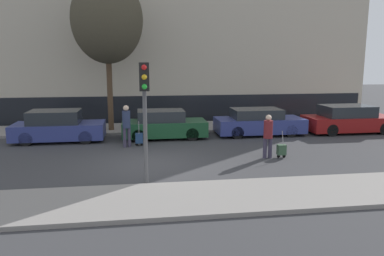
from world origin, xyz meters
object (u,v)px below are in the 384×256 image
object	(u,v)px
parked_car_1	(163,125)
trolley_right	(281,150)
parked_car_3	(348,120)
pedestrian_left	(126,123)
bare_tree_near_crossing	(107,20)
pedestrian_right	(268,134)
parked_car_2	(259,122)
trolley_left	(139,138)
parked_car_0	(58,127)
traffic_light	(145,99)

from	to	relation	value
parked_car_1	trolley_right	world-z (taller)	parked_car_1
parked_car_3	pedestrian_left	size ratio (longest dim) A/B	2.50
pedestrian_left	bare_tree_near_crossing	size ratio (longest dim) A/B	0.24
parked_car_1	pedestrian_right	distance (m)	5.64
parked_car_3	trolley_right	distance (m)	6.96
parked_car_1	trolley_right	bearing A→B (deg)	-45.72
parked_car_2	trolley_right	distance (m)	4.52
pedestrian_left	trolley_right	xyz separation A→B (m)	(5.90, -2.69, -0.72)
pedestrian_left	parked_car_2	bearing A→B (deg)	176.58
parked_car_3	trolley_left	xyz separation A→B (m)	(-10.75, -1.55, -0.32)
pedestrian_left	trolley_right	distance (m)	6.53
parked_car_0	pedestrian_left	bearing A→B (deg)	-27.94
parked_car_0	traffic_light	xyz separation A→B (m)	(3.85, -6.88, 1.93)
parked_car_3	pedestrian_right	size ratio (longest dim) A/B	2.71
parked_car_0	bare_tree_near_crossing	bearing A→B (deg)	40.39
parked_car_1	pedestrian_left	xyz separation A→B (m)	(-1.69, -1.63, 0.40)
pedestrian_right	bare_tree_near_crossing	distance (m)	10.01
traffic_light	parked_car_1	bearing A→B (deg)	81.67
parked_car_2	parked_car_3	size ratio (longest dim) A/B	0.96
pedestrian_left	trolley_right	bearing A→B (deg)	136.61
bare_tree_near_crossing	parked_car_0	bearing A→B (deg)	-139.61
traffic_light	pedestrian_right	bearing A→B (deg)	28.72
pedestrian_left	bare_tree_near_crossing	distance (m)	5.92
pedestrian_left	traffic_light	size ratio (longest dim) A/B	0.50
pedestrian_right	traffic_light	xyz separation A→B (m)	(-4.66, -2.56, 1.65)
parked_car_3	pedestrian_right	bearing A→B (deg)	-143.45
parked_car_0	pedestrian_right	distance (m)	9.55
parked_car_0	trolley_right	world-z (taller)	parked_car_0
parked_car_2	traffic_light	world-z (taller)	traffic_light
parked_car_0	parked_car_3	world-z (taller)	parked_car_0
parked_car_1	traffic_light	xyz separation A→B (m)	(-1.00, -6.84, 1.96)
parked_car_3	pedestrian_left	world-z (taller)	pedestrian_left
parked_car_2	trolley_left	size ratio (longest dim) A/B	4.00
pedestrian_right	parked_car_3	bearing A→B (deg)	-139.99
parked_car_0	parked_car_1	xyz separation A→B (m)	(4.85, -0.04, -0.03)
trolley_left	pedestrian_right	size ratio (longest dim) A/B	0.65
parked_car_2	trolley_left	xyz separation A→B (m)	(-5.94, -1.61, -0.29)
trolley_left	bare_tree_near_crossing	bearing A→B (deg)	112.43
parked_car_2	trolley_right	size ratio (longest dim) A/B	4.15
parked_car_1	trolley_right	xyz separation A→B (m)	(4.21, -4.32, -0.32)
parked_car_0	trolley_left	size ratio (longest dim) A/B	3.74
trolley_left	trolley_right	bearing A→B (deg)	-28.03
pedestrian_right	traffic_light	size ratio (longest dim) A/B	0.46
parked_car_1	parked_car_2	distance (m)	4.77
parked_car_3	parked_car_2	bearing A→B (deg)	179.28
parked_car_0	pedestrian_left	size ratio (longest dim) A/B	2.25
parked_car_0	trolley_left	xyz separation A→B (m)	(3.68, -1.50, -0.33)
pedestrian_left	pedestrian_right	world-z (taller)	pedestrian_left
trolley_left	parked_car_2	bearing A→B (deg)	15.18
parked_car_0	parked_car_2	distance (m)	9.62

